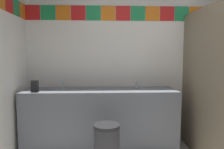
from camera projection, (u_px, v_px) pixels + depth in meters
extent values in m
cube|color=white|center=(151.00, 62.00, 3.43)|extent=(3.92, 0.08, 2.57)
cube|color=red|center=(33.00, 13.00, 3.23)|extent=(0.22, 0.01, 0.22)
cube|color=#1E8C4C|center=(48.00, 13.00, 3.24)|extent=(0.22, 0.01, 0.22)
cube|color=orange|center=(63.00, 13.00, 3.25)|extent=(0.22, 0.01, 0.22)
cube|color=red|center=(78.00, 13.00, 3.26)|extent=(0.22, 0.01, 0.22)
cube|color=#1E8C4C|center=(93.00, 13.00, 3.27)|extent=(0.22, 0.01, 0.22)
cube|color=orange|center=(108.00, 13.00, 3.28)|extent=(0.22, 0.01, 0.22)
cube|color=red|center=(123.00, 13.00, 3.29)|extent=(0.22, 0.01, 0.22)
cube|color=#1E8C4C|center=(138.00, 13.00, 3.30)|extent=(0.22, 0.01, 0.22)
cube|color=orange|center=(153.00, 14.00, 3.31)|extent=(0.22, 0.01, 0.22)
cube|color=red|center=(167.00, 14.00, 3.32)|extent=(0.22, 0.01, 0.22)
cube|color=#1E8C4C|center=(182.00, 14.00, 3.33)|extent=(0.22, 0.01, 0.22)
cube|color=orange|center=(196.00, 14.00, 3.34)|extent=(0.22, 0.01, 0.22)
cube|color=red|center=(210.00, 14.00, 3.35)|extent=(0.22, 0.01, 0.22)
cube|color=red|center=(9.00, 4.00, 2.67)|extent=(0.01, 0.22, 0.22)
cube|color=#1E8C4C|center=(16.00, 8.00, 2.90)|extent=(0.01, 0.22, 0.22)
cube|color=orange|center=(23.00, 11.00, 3.12)|extent=(0.01, 0.22, 0.22)
cube|color=slate|center=(100.00, 119.00, 3.14)|extent=(2.19, 0.58, 0.89)
cube|color=slate|center=(101.00, 89.00, 3.37)|extent=(2.19, 0.03, 0.08)
cylinder|color=white|center=(62.00, 94.00, 3.05)|extent=(0.34, 0.34, 0.10)
cylinder|color=white|center=(138.00, 93.00, 3.10)|extent=(0.34, 0.34, 0.10)
cylinder|color=silver|center=(64.00, 87.00, 3.18)|extent=(0.04, 0.04, 0.05)
cylinder|color=silver|center=(63.00, 83.00, 3.13)|extent=(0.02, 0.06, 0.09)
cylinder|color=silver|center=(136.00, 86.00, 3.23)|extent=(0.04, 0.04, 0.05)
cylinder|color=silver|center=(137.00, 82.00, 3.17)|extent=(0.02, 0.06, 0.09)
cube|color=black|center=(35.00, 86.00, 2.88)|extent=(0.09, 0.07, 0.16)
cylinder|color=black|center=(34.00, 91.00, 2.84)|extent=(0.02, 0.02, 0.03)
cube|color=#726651|center=(204.00, 85.00, 2.73)|extent=(0.04, 1.42, 2.01)
cube|color=white|center=(223.00, 108.00, 3.27)|extent=(0.34, 0.17, 0.34)
cylinder|color=#262628|center=(107.00, 126.00, 2.44)|extent=(0.31, 0.31, 0.04)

